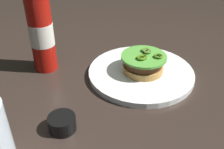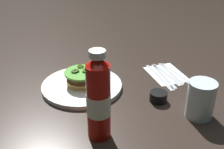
{
  "view_description": "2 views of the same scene",
  "coord_description": "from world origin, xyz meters",
  "px_view_note": "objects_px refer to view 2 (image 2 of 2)",
  "views": [
    {
      "loc": [
        -0.13,
        0.43,
        0.39
      ],
      "look_at": [
        0.06,
        -0.03,
        0.07
      ],
      "focal_mm": 42.64,
      "sensor_mm": 36.0,
      "label": 1
    },
    {
      "loc": [
        0.91,
        -0.07,
        0.53
      ],
      "look_at": [
        0.05,
        -0.05,
        0.06
      ],
      "focal_mm": 47.35,
      "sensor_mm": 36.0,
      "label": 2
    }
  ],
  "objects_px": {
    "water_glass": "(201,100)",
    "spoon_utensil": "(174,76)",
    "burger_sandwich": "(82,77)",
    "table_knife": "(179,74)",
    "dinner_plate": "(82,86)",
    "condiment_cup": "(158,97)",
    "butter_knife": "(161,78)",
    "fork_utensil": "(169,75)",
    "napkin": "(166,74)",
    "steak_knife": "(165,77)",
    "ketchup_bottle": "(98,99)"
  },
  "relations": [
    {
      "from": "butter_knife",
      "to": "table_knife",
      "type": "bearing_deg",
      "value": 108.79
    },
    {
      "from": "water_glass",
      "to": "fork_utensil",
      "type": "xyz_separation_m",
      "value": [
        -0.25,
        -0.04,
        -0.05
      ]
    },
    {
      "from": "ketchup_bottle",
      "to": "condiment_cup",
      "type": "bearing_deg",
      "value": 131.5
    },
    {
      "from": "condiment_cup",
      "to": "steak_knife",
      "type": "height_order",
      "value": "condiment_cup"
    },
    {
      "from": "burger_sandwich",
      "to": "napkin",
      "type": "relative_size",
      "value": 0.74
    },
    {
      "from": "ketchup_bottle",
      "to": "dinner_plate",
      "type": "bearing_deg",
      "value": -166.01
    },
    {
      "from": "dinner_plate",
      "to": "steak_knife",
      "type": "bearing_deg",
      "value": 101.85
    },
    {
      "from": "napkin",
      "to": "fork_utensil",
      "type": "bearing_deg",
      "value": 23.04
    },
    {
      "from": "water_glass",
      "to": "fork_utensil",
      "type": "relative_size",
      "value": 0.64
    },
    {
      "from": "butter_knife",
      "to": "dinner_plate",
      "type": "bearing_deg",
      "value": -78.6
    },
    {
      "from": "water_glass",
      "to": "steak_knife",
      "type": "height_order",
      "value": "water_glass"
    },
    {
      "from": "napkin",
      "to": "spoon_utensil",
      "type": "height_order",
      "value": "spoon_utensil"
    },
    {
      "from": "ketchup_bottle",
      "to": "spoon_utensil",
      "type": "distance_m",
      "value": 0.44
    },
    {
      "from": "steak_knife",
      "to": "spoon_utensil",
      "type": "xyz_separation_m",
      "value": [
        -0.01,
        0.04,
        0.0
      ]
    },
    {
      "from": "spoon_utensil",
      "to": "table_knife",
      "type": "bearing_deg",
      "value": 118.31
    },
    {
      "from": "spoon_utensil",
      "to": "butter_knife",
      "type": "bearing_deg",
      "value": -74.98
    },
    {
      "from": "condiment_cup",
      "to": "burger_sandwich",
      "type": "bearing_deg",
      "value": -110.26
    },
    {
      "from": "napkin",
      "to": "steak_knife",
      "type": "height_order",
      "value": "steak_knife"
    },
    {
      "from": "burger_sandwich",
      "to": "condiment_cup",
      "type": "height_order",
      "value": "burger_sandwich"
    },
    {
      "from": "burger_sandwich",
      "to": "napkin",
      "type": "distance_m",
      "value": 0.33
    },
    {
      "from": "ketchup_bottle",
      "to": "butter_knife",
      "type": "height_order",
      "value": "ketchup_bottle"
    },
    {
      "from": "butter_knife",
      "to": "spoon_utensil",
      "type": "xyz_separation_m",
      "value": [
        -0.01,
        0.05,
        0.0
      ]
    },
    {
      "from": "dinner_plate",
      "to": "steak_knife",
      "type": "xyz_separation_m",
      "value": [
        -0.06,
        0.3,
        -0.0
      ]
    },
    {
      "from": "water_glass",
      "to": "steak_knife",
      "type": "distance_m",
      "value": 0.25
    },
    {
      "from": "ketchup_bottle",
      "to": "napkin",
      "type": "relative_size",
      "value": 1.58
    },
    {
      "from": "spoon_utensil",
      "to": "fork_utensil",
      "type": "bearing_deg",
      "value": -104.43
    },
    {
      "from": "napkin",
      "to": "steak_knife",
      "type": "relative_size",
      "value": 0.81
    },
    {
      "from": "water_glass",
      "to": "table_knife",
      "type": "relative_size",
      "value": 0.62
    },
    {
      "from": "condiment_cup",
      "to": "spoon_utensil",
      "type": "xyz_separation_m",
      "value": [
        -0.16,
        0.09,
        -0.01
      ]
    },
    {
      "from": "burger_sandwich",
      "to": "steak_knife",
      "type": "xyz_separation_m",
      "value": [
        -0.06,
        0.3,
        -0.03
      ]
    },
    {
      "from": "condiment_cup",
      "to": "napkin",
      "type": "xyz_separation_m",
      "value": [
        -0.18,
        0.06,
        -0.01
      ]
    },
    {
      "from": "water_glass",
      "to": "spoon_utensil",
      "type": "height_order",
      "value": "water_glass"
    },
    {
      "from": "dinner_plate",
      "to": "napkin",
      "type": "relative_size",
      "value": 1.74
    },
    {
      "from": "fork_utensil",
      "to": "water_glass",
      "type": "bearing_deg",
      "value": 8.9
    },
    {
      "from": "dinner_plate",
      "to": "condiment_cup",
      "type": "height_order",
      "value": "condiment_cup"
    },
    {
      "from": "burger_sandwich",
      "to": "butter_knife",
      "type": "xyz_separation_m",
      "value": [
        -0.05,
        0.29,
        -0.03
      ]
    },
    {
      "from": "water_glass",
      "to": "condiment_cup",
      "type": "height_order",
      "value": "water_glass"
    },
    {
      "from": "burger_sandwich",
      "to": "ketchup_bottle",
      "type": "height_order",
      "value": "ketchup_bottle"
    },
    {
      "from": "spoon_utensil",
      "to": "napkin",
      "type": "bearing_deg",
      "value": -130.32
    },
    {
      "from": "fork_utensil",
      "to": "spoon_utensil",
      "type": "distance_m",
      "value": 0.02
    },
    {
      "from": "ketchup_bottle",
      "to": "napkin",
      "type": "xyz_separation_m",
      "value": [
        -0.35,
        0.25,
        -0.11
      ]
    },
    {
      "from": "condiment_cup",
      "to": "table_knife",
      "type": "bearing_deg",
      "value": 148.09
    },
    {
      "from": "burger_sandwich",
      "to": "fork_utensil",
      "type": "distance_m",
      "value": 0.33
    },
    {
      "from": "dinner_plate",
      "to": "burger_sandwich",
      "type": "height_order",
      "value": "burger_sandwich"
    },
    {
      "from": "burger_sandwich",
      "to": "table_knife",
      "type": "height_order",
      "value": "burger_sandwich"
    },
    {
      "from": "burger_sandwich",
      "to": "condiment_cup",
      "type": "bearing_deg",
      "value": 69.74
    },
    {
      "from": "condiment_cup",
      "to": "steak_knife",
      "type": "xyz_separation_m",
      "value": [
        -0.15,
        0.05,
        -0.01
      ]
    },
    {
      "from": "butter_knife",
      "to": "table_knife",
      "type": "height_order",
      "value": "same"
    },
    {
      "from": "fork_utensil",
      "to": "butter_knife",
      "type": "bearing_deg",
      "value": -60.93
    },
    {
      "from": "burger_sandwich",
      "to": "water_glass",
      "type": "xyz_separation_m",
      "value": [
        0.18,
        0.36,
        0.02
      ]
    }
  ]
}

